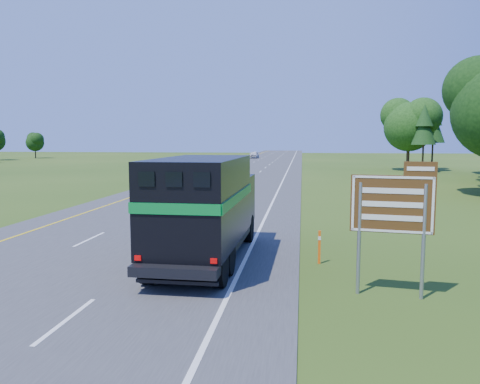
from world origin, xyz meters
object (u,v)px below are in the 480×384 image
Objects in this scene: far_car at (254,155)px; white_suv at (207,171)px; horse_truck at (205,206)px; exit_sign at (393,210)px.

white_suv is at bearing -86.25° from far_car.
white_suv is 58.27m from far_car.
far_car is (-7.86, 93.97, -1.21)m from horse_truck.
horse_truck is 6.79m from exit_sign.
horse_truck is 2.23× the size of exit_sign.
far_car is 1.24× the size of exit_sign.
horse_truck reaches higher than far_car.
horse_truck is at bearing -82.11° from far_car.
white_suv is 41.00m from exit_sign.
white_suv is (-7.21, 35.70, -1.21)m from horse_truck.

